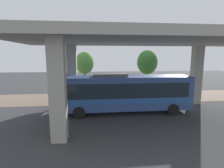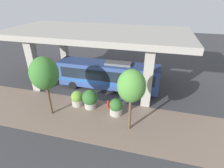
{
  "view_description": "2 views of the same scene",
  "coord_description": "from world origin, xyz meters",
  "px_view_note": "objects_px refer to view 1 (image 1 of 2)",
  "views": [
    {
      "loc": [
        17.6,
        -4.32,
        4.97
      ],
      "look_at": [
        1.45,
        -2.59,
        2.39
      ],
      "focal_mm": 28.0,
      "sensor_mm": 36.0,
      "label": 1
    },
    {
      "loc": [
        -15.04,
        -6.83,
        10.5
      ],
      "look_at": [
        0.8,
        -2.7,
        1.78
      ],
      "focal_mm": 28.0,
      "sensor_mm": 36.0,
      "label": 2
    }
  ],
  "objects_px": {
    "planter_back": "(98,93)",
    "street_tree_near": "(85,63)",
    "planter_middle": "(123,92)",
    "fire_hydrant": "(108,98)",
    "bus": "(123,92)",
    "planter_front": "(136,94)",
    "street_tree_far": "(147,62)"
  },
  "relations": [
    {
      "from": "planter_middle",
      "to": "street_tree_near",
      "type": "relative_size",
      "value": 0.35
    },
    {
      "from": "bus",
      "to": "street_tree_far",
      "type": "height_order",
      "value": "street_tree_far"
    },
    {
      "from": "street_tree_near",
      "to": "planter_back",
      "type": "bearing_deg",
      "value": 42.2
    },
    {
      "from": "planter_back",
      "to": "street_tree_near",
      "type": "bearing_deg",
      "value": -137.8
    },
    {
      "from": "planter_front",
      "to": "fire_hydrant",
      "type": "bearing_deg",
      "value": -85.68
    },
    {
      "from": "fire_hydrant",
      "to": "planter_back",
      "type": "xyz_separation_m",
      "value": [
        -0.73,
        -0.99,
        0.36
      ]
    },
    {
      "from": "planter_back",
      "to": "street_tree_far",
      "type": "relative_size",
      "value": 0.3
    },
    {
      "from": "bus",
      "to": "fire_hydrant",
      "type": "xyz_separation_m",
      "value": [
        -3.86,
        -1.07,
        -1.44
      ]
    },
    {
      "from": "bus",
      "to": "planter_back",
      "type": "relative_size",
      "value": 6.89
    },
    {
      "from": "bus",
      "to": "planter_front",
      "type": "distance_m",
      "value": 4.78
    },
    {
      "from": "fire_hydrant",
      "to": "planter_front",
      "type": "relative_size",
      "value": 0.58
    },
    {
      "from": "fire_hydrant",
      "to": "street_tree_far",
      "type": "distance_m",
      "value": 6.68
    },
    {
      "from": "planter_middle",
      "to": "planter_back",
      "type": "bearing_deg",
      "value": -98.49
    },
    {
      "from": "street_tree_near",
      "to": "planter_front",
      "type": "bearing_deg",
      "value": 69.22
    },
    {
      "from": "street_tree_near",
      "to": "street_tree_far",
      "type": "height_order",
      "value": "street_tree_far"
    },
    {
      "from": "fire_hydrant",
      "to": "planter_middle",
      "type": "bearing_deg",
      "value": 99.93
    },
    {
      "from": "planter_front",
      "to": "planter_middle",
      "type": "xyz_separation_m",
      "value": [
        -0.07,
        -1.46,
        0.21
      ]
    },
    {
      "from": "street_tree_far",
      "to": "planter_front",
      "type": "bearing_deg",
      "value": -42.61
    },
    {
      "from": "fire_hydrant",
      "to": "planter_middle",
      "type": "relative_size",
      "value": 0.48
    },
    {
      "from": "bus",
      "to": "street_tree_near",
      "type": "bearing_deg",
      "value": -150.16
    },
    {
      "from": "fire_hydrant",
      "to": "planter_front",
      "type": "xyz_separation_m",
      "value": [
        -0.25,
        3.25,
        0.31
      ]
    },
    {
      "from": "planter_front",
      "to": "planter_middle",
      "type": "bearing_deg",
      "value": -92.7
    },
    {
      "from": "planter_front",
      "to": "street_tree_far",
      "type": "xyz_separation_m",
      "value": [
        -1.96,
        1.81,
        3.46
      ]
    },
    {
      "from": "street_tree_near",
      "to": "fire_hydrant",
      "type": "bearing_deg",
      "value": 46.12
    },
    {
      "from": "fire_hydrant",
      "to": "planter_front",
      "type": "bearing_deg",
      "value": 94.32
    },
    {
      "from": "bus",
      "to": "planter_front",
      "type": "height_order",
      "value": "bus"
    },
    {
      "from": "bus",
      "to": "street_tree_near",
      "type": "height_order",
      "value": "street_tree_near"
    },
    {
      "from": "bus",
      "to": "planter_middle",
      "type": "xyz_separation_m",
      "value": [
        -4.17,
        0.72,
        -0.92
      ]
    },
    {
      "from": "planter_front",
      "to": "planter_back",
      "type": "distance_m",
      "value": 4.27
    },
    {
      "from": "bus",
      "to": "planter_middle",
      "type": "bearing_deg",
      "value": 170.14
    },
    {
      "from": "fire_hydrant",
      "to": "street_tree_near",
      "type": "height_order",
      "value": "street_tree_near"
    },
    {
      "from": "street_tree_far",
      "to": "fire_hydrant",
      "type": "bearing_deg",
      "value": -66.4
    }
  ]
}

